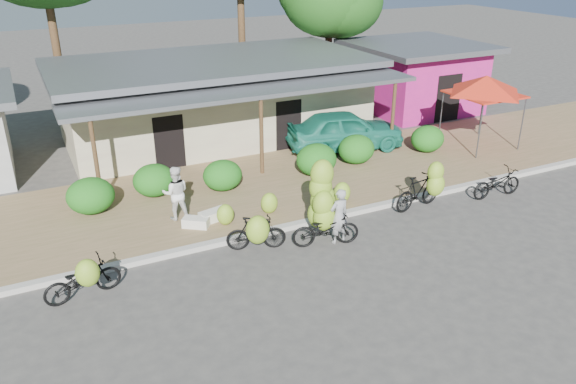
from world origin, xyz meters
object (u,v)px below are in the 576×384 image
Objects in this scene: bike_left at (256,232)px; sack_near at (214,215)px; bike_far_right at (497,183)px; bystander at (176,193)px; sack_far at (196,222)px; bike_right at (422,189)px; red_canopy at (486,85)px; bike_far_left at (83,279)px; bike_center at (323,211)px; teal_van at (345,130)px; vendor at (339,216)px.

sack_near is at bearing 31.29° from bike_left.
sack_near is at bearing 79.26° from bike_far_right.
sack_far is at bearing 126.95° from bystander.
bike_right is 6.47m from sack_near.
bike_left is at bearing -77.28° from sack_near.
bike_left reaches higher than sack_near.
sack_far is at bearing -171.57° from red_canopy.
bike_center is (6.43, 0.02, 0.38)m from bike_far_left.
bystander reaches higher than teal_van.
bike_center is 0.45m from vendor.
sack_near is at bearing 129.43° from teal_van.
bike_far_right is at bearing -148.87° from teal_van.
bike_right is 7.53m from bystander.
bike_right is 2.26× the size of sack_near.
sack_near is (-6.15, 1.97, -0.44)m from bike_right.
bike_center is at bearing 93.98° from bike_far_right.
teal_van is (4.06, 6.31, 0.10)m from vendor.
bike_center is 1.23× the size of bike_far_right.
bystander reaches higher than vendor.
red_canopy reaches higher than vendor.
bike_right reaches higher than teal_van.
vendor is (3.37, -2.43, 0.55)m from sack_far.
bike_far_left is 1.16× the size of vendor.
bike_right reaches higher than sack_far.
bike_right is at bearing -17.74° from sack_near.
teal_van is (-5.10, 2.02, -1.70)m from red_canopy.
red_canopy is 4.12× the size of sack_near.
bystander reaches higher than sack_far.
vendor is (-6.25, -0.34, 0.32)m from bike_far_right.
bystander is at bearing -175.19° from red_canopy.
sack_far is at bearing -42.05° from vendor.
bike_left is at bearing -60.57° from sack_far.
sack_far is at bearing 48.00° from bike_left.
bike_far_right is at bearing -72.40° from bike_left.
bike_far_left is 2.51× the size of sack_far.
bike_far_left is 1.11× the size of bike_left.
sack_near is (-11.92, -1.67, -2.34)m from red_canopy.
bike_left is 1.02× the size of bystander.
bike_far_left reaches higher than sack_far.
teal_van is at bearing -21.21° from bike_center.
red_canopy is 12.88m from sack_far.
bike_far_right is 1.17× the size of vendor.
sack_far is (-6.76, 1.78, -0.45)m from bike_right.
bike_far_left is 0.41× the size of teal_van.
bystander is (3.08, 2.94, 0.40)m from bike_far_left.
bystander is at bearing -47.21° from vendor.
bike_center is 7.46m from teal_van.
sack_near is 3.83m from vendor.
bike_left is 5.67m from bike_right.
teal_van is at bearing 27.58° from sack_far.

